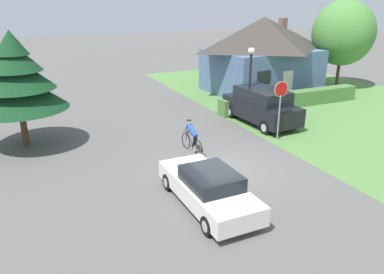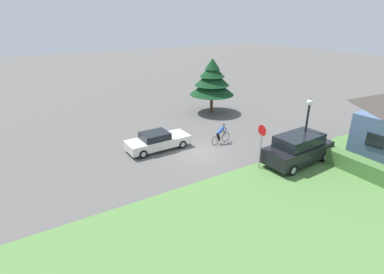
% 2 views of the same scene
% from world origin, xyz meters
% --- Properties ---
extents(ground_plane, '(140.00, 140.00, 0.00)m').
position_xyz_m(ground_plane, '(0.00, 0.00, 0.00)').
color(ground_plane, '#5B5956').
extents(grass_verge_right, '(16.00, 36.00, 0.01)m').
position_xyz_m(grass_verge_right, '(11.60, 4.00, 0.01)').
color(grass_verge_right, '#568442').
rests_on(grass_verge_right, ground).
extents(cottage_house, '(8.79, 6.87, 5.50)m').
position_xyz_m(cottage_house, '(9.65, 11.55, 2.85)').
color(cottage_house, slate).
rests_on(cottage_house, ground).
extents(hedge_row, '(10.46, 0.90, 0.99)m').
position_xyz_m(hedge_row, '(8.77, 6.77, 0.50)').
color(hedge_row, '#4C7A3D').
rests_on(hedge_row, ground).
extents(sedan_left_lane, '(1.88, 4.65, 1.34)m').
position_xyz_m(sedan_left_lane, '(-1.93, -2.24, 0.65)').
color(sedan_left_lane, silver).
rests_on(sedan_left_lane, ground).
extents(cyclist, '(0.44, 1.82, 1.51)m').
position_xyz_m(cyclist, '(-0.41, 2.38, 0.72)').
color(cyclist, black).
rests_on(cyclist, ground).
extents(parked_suv_right, '(2.30, 5.01, 2.00)m').
position_xyz_m(parked_suv_right, '(4.95, 4.69, 1.01)').
color(parked_suv_right, black).
rests_on(parked_suv_right, ground).
extents(stop_sign, '(0.76, 0.07, 2.97)m').
position_xyz_m(stop_sign, '(4.16, 2.04, 2.12)').
color(stop_sign, gray).
rests_on(stop_sign, ground).
extents(street_lamp, '(0.39, 0.39, 4.25)m').
position_xyz_m(street_lamp, '(4.67, 5.54, 2.87)').
color(street_lamp, black).
rests_on(street_lamp, ground).
extents(conifer_tall_near, '(4.39, 4.39, 5.41)m').
position_xyz_m(conifer_tall_near, '(-7.35, 6.40, 3.22)').
color(conifer_tall_near, '#4C3823').
rests_on(conifer_tall_near, ground).
extents(deciduous_tree_right, '(4.76, 4.76, 6.74)m').
position_xyz_m(deciduous_tree_right, '(16.14, 10.20, 4.23)').
color(deciduous_tree_right, '#4C3823').
rests_on(deciduous_tree_right, ground).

